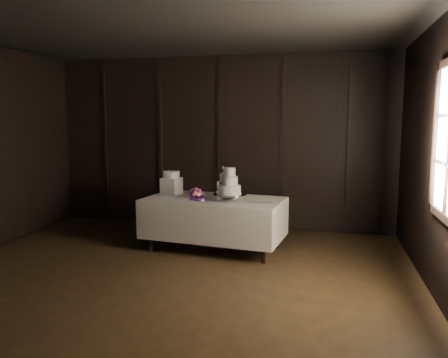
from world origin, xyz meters
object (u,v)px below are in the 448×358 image
Objects in this scene: display_table at (214,221)px; cake_stand at (230,197)px; wedding_cake at (228,184)px; box_pedestal at (172,186)px; bouquet at (196,194)px; small_cake at (171,175)px.

display_table is 4.33× the size of cake_stand.
wedding_cake is 1.02m from box_pedestal.
wedding_cake reaches higher than cake_stand.
display_table is at bearing 19.89° from bouquet.
cake_stand is 1.86× the size of box_pedestal.
small_cake is at bearing 169.80° from display_table.
cake_stand is 1.28× the size of wedding_cake.
small_cake reaches higher than bouquet.
small_cake is at bearing 147.22° from bouquet.
display_table is 5.30× the size of bouquet.
display_table is 1.00m from small_cake.
bouquet reaches higher than display_table.
cake_stand is 0.50m from bouquet.
wedding_cake reaches higher than bouquet.
cake_stand reaches higher than display_table.
small_cake is at bearing 162.24° from cake_stand.
bouquet is at bearing -32.78° from box_pedestal.
bouquet is (-0.48, 0.02, -0.17)m from wedding_cake.
small_cake is at bearing 157.98° from wedding_cake.
wedding_cake is 1.50× the size of small_cake.
bouquet is at bearing -153.47° from display_table.
box_pedestal is (-0.96, 0.33, -0.11)m from wedding_cake.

